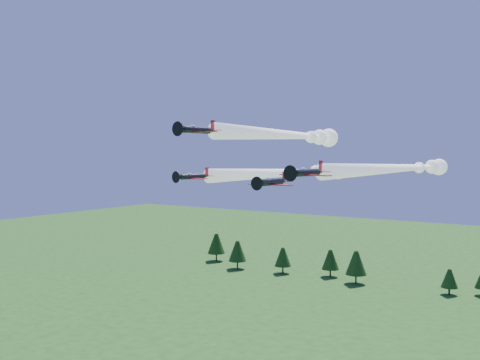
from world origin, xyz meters
The scene contains 5 objects.
plane_lead centered at (0.67, 14.35, 49.23)m, with size 8.75×45.33×3.70m.
plane_left centered at (-6.67, 29.60, 41.95)m, with size 13.36×51.49×3.70m.
plane_right centered at (15.23, 31.77, 43.12)m, with size 11.88×62.06×3.70m.
plane_slot centered at (0.34, 7.65, 40.97)m, with size 8.33×9.06×2.93m.
treeline centered at (-13.77, 109.17, 6.61)m, with size 179.44×18.50×11.75m.
Camera 1 is at (45.44, -71.43, 45.64)m, focal length 40.00 mm.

